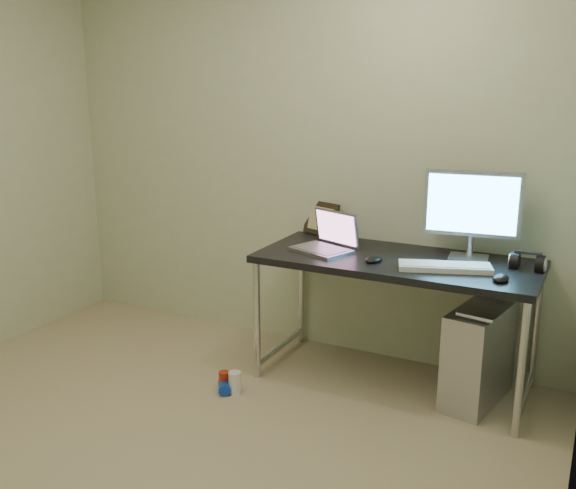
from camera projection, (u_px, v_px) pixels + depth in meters
The scene contains 17 objects.
floor at pixel (129, 476), 2.85m from camera, with size 3.50×3.50×0.00m, color tan.
wall_back at pixel (301, 154), 4.05m from camera, with size 3.50×0.02×2.50m, color beige.
desk at pixel (396, 272), 3.58m from camera, with size 1.54×0.67×0.75m.
tower_computer at pixel (479, 355), 3.46m from camera, with size 0.32×0.55×0.57m.
cable_a at pixel (481, 313), 3.70m from camera, with size 0.01×0.01×0.70m, color black.
cable_b at pixel (497, 320), 3.65m from camera, with size 0.01×0.01×0.72m, color black.
can_red at pixel (224, 381), 3.63m from camera, with size 0.06×0.06×0.11m, color #AC2711.
can_white at pixel (235, 383), 3.59m from camera, with size 0.07×0.07×0.13m, color white.
can_blue at pixel (224, 386), 3.61m from camera, with size 0.07×0.07×0.12m, color blue.
laptop at pixel (327, 241), 3.71m from camera, with size 0.39×0.36×0.22m.
monitor at pixel (472, 208), 3.47m from camera, with size 0.52×0.17×0.49m.
keyboard at pixel (445, 267), 3.34m from camera, with size 0.47×0.15×0.03m, color white.
mouse_right at pixel (501, 277), 3.15m from camera, with size 0.08×0.12×0.04m, color black.
mouse_left at pixel (374, 258), 3.48m from camera, with size 0.08×0.12×0.04m, color black.
headphones at pixel (527, 263), 3.34m from camera, with size 0.17×0.11×0.12m.
picture_frame at pixel (321, 218), 4.06m from camera, with size 0.26×0.03×0.21m, color black.
webcam at pixel (345, 225), 3.93m from camera, with size 0.05×0.04×0.13m.
Camera 1 is at (1.76, -1.91, 1.72)m, focal length 40.00 mm.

